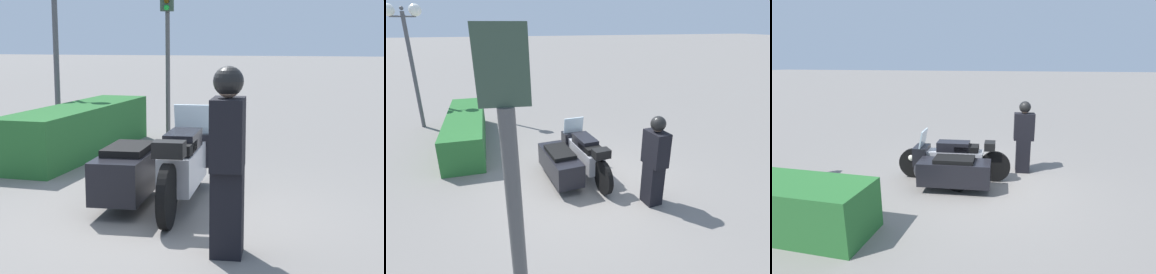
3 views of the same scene
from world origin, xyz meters
TOP-DOWN VIEW (x-y plane):
  - ground_plane at (0.00, 0.00)m, footprint 160.00×160.00m
  - police_motorcycle at (0.70, 0.14)m, footprint 2.63×1.27m
  - officer_rider at (-0.85, -1.10)m, footprint 0.52×0.35m
  - hedge_bush_curbside at (3.48, 2.53)m, footprint 4.25×1.00m
  - twin_lamp_post at (5.51, 4.05)m, footprint 0.36×1.09m
  - traffic_light_near at (5.32, 1.46)m, footprint 0.22×0.28m
  - traffic_light_far at (-3.82, 1.68)m, footprint 0.23×0.27m

SIDE VIEW (x-z plane):
  - ground_plane at x=0.00m, z-range 0.00..0.00m
  - hedge_bush_curbside at x=3.48m, z-range 0.00..0.87m
  - police_motorcycle at x=0.70m, z-range -0.11..1.07m
  - officer_rider at x=-0.85m, z-range 0.05..1.84m
  - traffic_light_near at x=5.32m, z-range 0.50..3.50m
  - traffic_light_far at x=-3.82m, z-range 0.53..3.89m
  - twin_lamp_post at x=5.51m, z-range 1.12..5.01m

